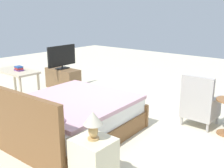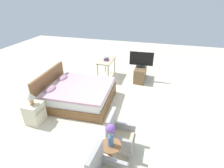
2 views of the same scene
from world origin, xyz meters
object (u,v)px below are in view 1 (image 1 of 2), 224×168
armchair_by_window_right (199,105)px  tv_stand (63,79)px  bed (69,117)px  nightstand (94,162)px  table_lamp (93,121)px  vanity_desk (17,75)px  tv_flatscreen (62,57)px  book_stack (19,69)px

armchair_by_window_right → tv_stand: size_ratio=0.96×
bed → nightstand: bed is taller
table_lamp → vanity_desk: table_lamp is taller
table_lamp → tv_flatscreen: (3.32, -2.33, 0.06)m
armchair_by_window_right → table_lamp: (0.29, 2.34, 0.41)m
tv_flatscreen → vanity_desk: 1.37m
nightstand → table_lamp: size_ratio=1.71×
tv_flatscreen → bed: bearing=141.9°
bed → nightstand: size_ratio=3.68×
tv_stand → book_stack: book_stack is taller
armchair_by_window_right → table_lamp: 2.40m
armchair_by_window_right → book_stack: size_ratio=4.28×
bed → book_stack: bearing=-10.1°
tv_stand → armchair_by_window_right: bearing=-179.8°
vanity_desk → armchair_by_window_right: bearing=-158.7°
armchair_by_window_right → book_stack: 3.69m
bed → book_stack: 2.03m
tv_flatscreen → armchair_by_window_right: bearing=-179.8°
tv_flatscreen → tv_stand: bearing=-177.1°
table_lamp → tv_stand: size_ratio=0.34×
armchair_by_window_right → tv_flatscreen: bearing=0.2°
tv_stand → tv_flatscreen: size_ratio=1.08×
tv_flatscreen → vanity_desk: size_ratio=0.86×
tv_flatscreen → vanity_desk: tv_flatscreen is taller
nightstand → tv_flatscreen: size_ratio=0.64×
armchair_by_window_right → vanity_desk: 3.76m
book_stack → tv_flatscreen: bearing=-81.7°
bed → armchair_by_window_right: bed is taller
bed → vanity_desk: size_ratio=2.00×
book_stack → tv_stand: bearing=-81.8°
vanity_desk → tv_flatscreen: bearing=-85.1°
table_lamp → vanity_desk: size_ratio=0.32×
table_lamp → vanity_desk: (3.21, -0.98, -0.16)m
armchair_by_window_right → book_stack: (3.42, 1.34, 0.40)m
nightstand → tv_stand: bearing=-35.1°
tv_stand → vanity_desk: size_ratio=0.92×
nightstand → table_lamp: table_lamp is taller
nightstand → table_lamp: (-0.00, 0.00, 0.50)m
armchair_by_window_right → table_lamp: armchair_by_window_right is taller
nightstand → book_stack: size_ratio=2.63×
armchair_by_window_right → vanity_desk: armchair_by_window_right is taller
nightstand → vanity_desk: bearing=-17.0°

